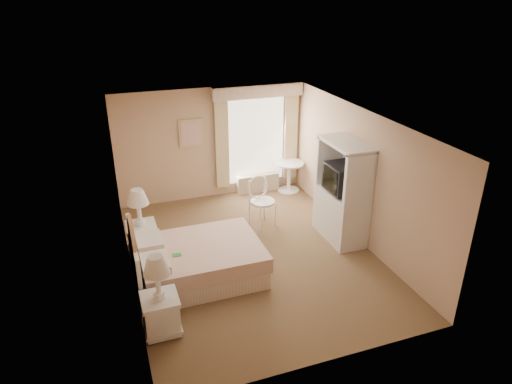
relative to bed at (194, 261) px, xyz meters
name	(u,v)px	position (x,y,z in m)	size (l,w,h in m)	color
room	(252,192)	(1.13, 0.34, 0.92)	(4.21, 5.51, 2.51)	brown
window	(257,136)	(2.18, 3.00, 1.01)	(2.05, 0.22, 2.51)	white
framed_art	(191,133)	(0.68, 3.06, 1.22)	(0.52, 0.04, 0.62)	tan
bed	(194,261)	(0.00, 0.00, 0.00)	(2.06, 1.54, 1.36)	tan
nightstand_near	(160,305)	(-0.71, -1.13, 0.13)	(0.50, 0.50, 1.22)	silver
nightstand_far	(141,231)	(-0.71, 1.03, 0.15)	(0.52, 0.52, 1.26)	silver
round_table	(289,172)	(2.88, 2.74, 0.15)	(0.68, 0.68, 0.72)	white
cafe_chair	(261,197)	(1.69, 1.44, 0.26)	(0.61, 0.61, 1.01)	white
armoire	(342,199)	(2.94, 0.41, 0.47)	(0.58, 1.16, 1.92)	silver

